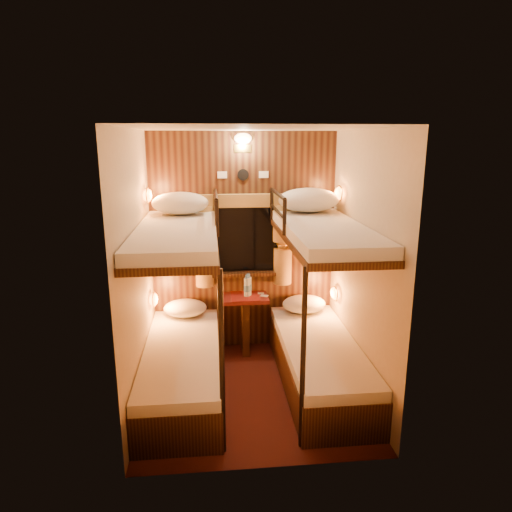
{
  "coord_description": "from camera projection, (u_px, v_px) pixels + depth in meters",
  "views": [
    {
      "loc": [
        -0.36,
        -3.85,
        2.31
      ],
      "look_at": [
        0.05,
        0.15,
        1.28
      ],
      "focal_mm": 32.0,
      "sensor_mm": 36.0,
      "label": 1
    }
  ],
  "objects": [
    {
      "name": "bottle_left",
      "position": [
        247.0,
        287.0,
        4.95
      ],
      "size": [
        0.07,
        0.07,
        0.24
      ],
      "rotation": [
        0.0,
        0.0,
        -0.28
      ],
      "color": "#99BFE5",
      "rests_on": "table"
    },
    {
      "name": "table",
      "position": [
        245.0,
        316.0,
        5.03
      ],
      "size": [
        0.5,
        0.34,
        0.66
      ],
      "color": "maroon",
      "rests_on": "floor"
    },
    {
      "name": "back_fixtures",
      "position": [
        243.0,
        146.0,
        4.73
      ],
      "size": [
        0.54,
        0.09,
        0.48
      ],
      "color": "black",
      "rests_on": "back_panel"
    },
    {
      "name": "ceiling",
      "position": [
        252.0,
        128.0,
        3.72
      ],
      "size": [
        2.1,
        2.1,
        0.0
      ],
      "primitive_type": "plane",
      "rotation": [
        3.14,
        0.0,
        0.0
      ],
      "color": "silver",
      "rests_on": "wall_back"
    },
    {
      "name": "reading_lamps",
      "position": [
        246.0,
        247.0,
        4.69
      ],
      "size": [
        2.0,
        0.2,
        1.25
      ],
      "color": "orange",
      "rests_on": "wall_left"
    },
    {
      "name": "bunk_left",
      "position": [
        181.0,
        336.0,
        4.18
      ],
      "size": [
        0.72,
        1.9,
        1.82
      ],
      "color": "black",
      "rests_on": "floor"
    },
    {
      "name": "wall_right",
      "position": [
        362.0,
        266.0,
        4.12
      ],
      "size": [
        0.0,
        2.4,
        2.4
      ],
      "primitive_type": "plane",
      "rotation": [
        1.57,
        0.0,
        -1.57
      ],
      "color": "#C6B293",
      "rests_on": "floor"
    },
    {
      "name": "floor",
      "position": [
        252.0,
        391.0,
        4.32
      ],
      "size": [
        2.1,
        2.1,
        0.0
      ],
      "primitive_type": "plane",
      "color": "#3A1810",
      "rests_on": "ground"
    },
    {
      "name": "sachet_b",
      "position": [
        261.0,
        293.0,
        5.07
      ],
      "size": [
        0.08,
        0.06,
        0.01
      ],
      "primitive_type": "cube",
      "rotation": [
        0.0,
        0.0,
        -0.12
      ],
      "color": "silver",
      "rests_on": "table"
    },
    {
      "name": "bunk_right",
      "position": [
        320.0,
        330.0,
        4.31
      ],
      "size": [
        0.72,
        1.9,
        1.82
      ],
      "color": "black",
      "rests_on": "floor"
    },
    {
      "name": "wall_back",
      "position": [
        243.0,
        243.0,
        5.03
      ],
      "size": [
        2.4,
        0.0,
        2.4
      ],
      "primitive_type": "plane",
      "rotation": [
        1.57,
        0.0,
        0.0
      ],
      "color": "#C6B293",
      "rests_on": "floor"
    },
    {
      "name": "pillow_upper_right",
      "position": [
        309.0,
        200.0,
        4.66
      ],
      "size": [
        0.63,
        0.45,
        0.25
      ],
      "primitive_type": "ellipsoid",
      "color": "white",
      "rests_on": "bunk_right"
    },
    {
      "name": "pillow_lower_left",
      "position": [
        185.0,
        308.0,
        4.92
      ],
      "size": [
        0.46,
        0.33,
        0.18
      ],
      "primitive_type": "ellipsoid",
      "color": "white",
      "rests_on": "bunk_left"
    },
    {
      "name": "back_panel",
      "position": [
        243.0,
        243.0,
        5.02
      ],
      "size": [
        2.0,
        0.03,
        2.4
      ],
      "primitive_type": "cube",
      "color": "black",
      "rests_on": "floor"
    },
    {
      "name": "wall_left",
      "position": [
        137.0,
        272.0,
        3.92
      ],
      "size": [
        0.0,
        2.4,
        2.4
      ],
      "primitive_type": "plane",
      "rotation": [
        1.57,
        0.0,
        1.57
      ],
      "color": "#C6B293",
      "rests_on": "floor"
    },
    {
      "name": "pillow_lower_right",
      "position": [
        304.0,
        304.0,
        5.03
      ],
      "size": [
        0.48,
        0.34,
        0.19
      ],
      "primitive_type": "ellipsoid",
      "color": "white",
      "rests_on": "bunk_right"
    },
    {
      "name": "curtains",
      "position": [
        244.0,
        239.0,
        4.94
      ],
      "size": [
        1.1,
        0.22,
        1.0
      ],
      "color": "olive",
      "rests_on": "back_panel"
    },
    {
      "name": "sachet_a",
      "position": [
        264.0,
        296.0,
        4.98
      ],
      "size": [
        0.1,
        0.09,
        0.01
      ],
      "primitive_type": "cube",
      "rotation": [
        0.0,
        0.0,
        -0.42
      ],
      "color": "silver",
      "rests_on": "table"
    },
    {
      "name": "wall_front",
      "position": [
        267.0,
        313.0,
        3.01
      ],
      "size": [
        2.4,
        0.0,
        2.4
      ],
      "primitive_type": "plane",
      "rotation": [
        -1.57,
        0.0,
        0.0
      ],
      "color": "#C6B293",
      "rests_on": "floor"
    },
    {
      "name": "window",
      "position": [
        244.0,
        246.0,
        4.99
      ],
      "size": [
        1.0,
        0.12,
        0.79
      ],
      "color": "black",
      "rests_on": "back_panel"
    },
    {
      "name": "bottle_right",
      "position": [
        248.0,
        286.0,
        4.98
      ],
      "size": [
        0.07,
        0.07,
        0.25
      ],
      "rotation": [
        0.0,
        0.0,
        -0.1
      ],
      "color": "#99BFE5",
      "rests_on": "table"
    },
    {
      "name": "pillow_upper_left",
      "position": [
        180.0,
        203.0,
        4.52
      ],
      "size": [
        0.56,
        0.4,
        0.22
      ],
      "primitive_type": "ellipsoid",
      "color": "white",
      "rests_on": "bunk_left"
    }
  ]
}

